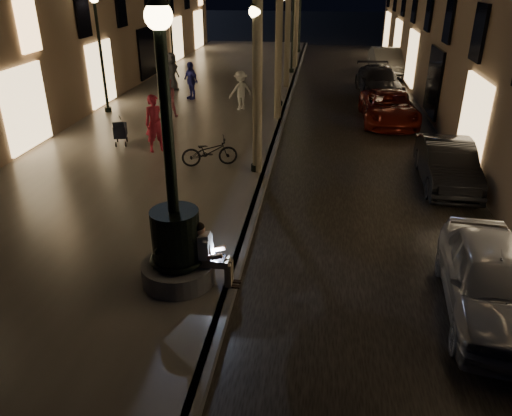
% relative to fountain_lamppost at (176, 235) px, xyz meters
% --- Properties ---
extents(ground, '(120.00, 120.00, 0.00)m').
position_rel_fountain_lamppost_xyz_m(ground, '(1.00, 13.00, -1.21)').
color(ground, black).
rests_on(ground, ground).
extents(cobble_lane, '(6.00, 45.00, 0.02)m').
position_rel_fountain_lamppost_xyz_m(cobble_lane, '(4.00, 13.00, -1.20)').
color(cobble_lane, black).
rests_on(cobble_lane, ground).
extents(promenade, '(8.00, 45.00, 0.20)m').
position_rel_fountain_lamppost_xyz_m(promenade, '(-3.00, 13.00, -1.11)').
color(promenade, '#656059').
rests_on(promenade, ground).
extents(curb_strip, '(0.25, 45.00, 0.20)m').
position_rel_fountain_lamppost_xyz_m(curb_strip, '(1.00, 13.00, -1.11)').
color(curb_strip, '#59595B').
rests_on(curb_strip, ground).
extents(fountain_lamppost, '(1.40, 1.40, 5.21)m').
position_rel_fountain_lamppost_xyz_m(fountain_lamppost, '(0.00, 0.00, 0.00)').
color(fountain_lamppost, '#59595B').
rests_on(fountain_lamppost, promenade).
extents(seated_man_laptop, '(0.92, 0.31, 1.29)m').
position_rel_fountain_lamppost_xyz_m(seated_man_laptop, '(0.61, -0.00, -0.32)').
color(seated_man_laptop, gray).
rests_on(seated_man_laptop, promenade).
extents(lamp_curb_a, '(0.36, 0.36, 4.81)m').
position_rel_fountain_lamppost_xyz_m(lamp_curb_a, '(0.70, 6.00, 2.02)').
color(lamp_curb_a, black).
rests_on(lamp_curb_a, promenade).
extents(lamp_curb_b, '(0.36, 0.36, 4.81)m').
position_rel_fountain_lamppost_xyz_m(lamp_curb_b, '(0.70, 14.00, 2.02)').
color(lamp_curb_b, black).
rests_on(lamp_curb_b, promenade).
extents(lamp_curb_c, '(0.36, 0.36, 4.81)m').
position_rel_fountain_lamppost_xyz_m(lamp_curb_c, '(0.70, 22.00, 2.02)').
color(lamp_curb_c, black).
rests_on(lamp_curb_c, promenade).
extents(lamp_curb_d, '(0.36, 0.36, 4.81)m').
position_rel_fountain_lamppost_xyz_m(lamp_curb_d, '(0.70, 30.00, 2.02)').
color(lamp_curb_d, black).
rests_on(lamp_curb_d, promenade).
extents(lamp_left_b, '(0.36, 0.36, 4.81)m').
position_rel_fountain_lamppost_xyz_m(lamp_left_b, '(-6.40, 12.00, 2.02)').
color(lamp_left_b, black).
rests_on(lamp_left_b, promenade).
extents(lamp_left_c, '(0.36, 0.36, 4.81)m').
position_rel_fountain_lamppost_xyz_m(lamp_left_c, '(-6.40, 22.00, 2.02)').
color(lamp_left_c, black).
rests_on(lamp_left_c, promenade).
extents(stroller, '(0.57, 0.96, 0.97)m').
position_rel_fountain_lamppost_xyz_m(stroller, '(-4.20, 7.85, -0.53)').
color(stroller, black).
rests_on(stroller, promenade).
extents(car_front, '(1.96, 4.10, 1.35)m').
position_rel_fountain_lamppost_xyz_m(car_front, '(5.72, 0.03, -0.54)').
color(car_front, '#999AA0').
rests_on(car_front, ground).
extents(car_second, '(1.46, 3.91, 1.28)m').
position_rel_fountain_lamppost_xyz_m(car_second, '(6.20, 6.12, -0.57)').
color(car_second, black).
rests_on(car_second, ground).
extents(car_third, '(2.16, 4.53, 1.25)m').
position_rel_fountain_lamppost_xyz_m(car_third, '(5.24, 12.54, -0.59)').
color(car_third, maroon).
rests_on(car_third, ground).
extents(car_rear, '(2.29, 4.79, 1.35)m').
position_rel_fountain_lamppost_xyz_m(car_rear, '(5.31, 17.59, -0.54)').
color(car_rear, '#2F2E34').
rests_on(car_rear, ground).
extents(car_fifth, '(1.84, 4.64, 1.50)m').
position_rel_fountain_lamppost_xyz_m(car_fifth, '(6.20, 23.14, -0.46)').
color(car_fifth, '#9B9B96').
rests_on(car_fifth, ground).
extents(pedestrian_red, '(0.81, 0.74, 1.86)m').
position_rel_fountain_lamppost_xyz_m(pedestrian_red, '(-2.77, 7.37, -0.08)').
color(pedestrian_red, '#BC253D').
rests_on(pedestrian_red, promenade).
extents(pedestrian_pink, '(0.92, 0.83, 1.55)m').
position_rel_fountain_lamppost_xyz_m(pedestrian_pink, '(-3.61, 11.57, -0.24)').
color(pedestrian_pink, '#C26778').
rests_on(pedestrian_pink, promenade).
extents(pedestrian_white, '(1.21, 1.08, 1.62)m').
position_rel_fountain_lamppost_xyz_m(pedestrian_white, '(-0.88, 13.11, -0.20)').
color(pedestrian_white, white).
rests_on(pedestrian_white, promenade).
extents(pedestrian_blue, '(1.01, 0.96, 1.69)m').
position_rel_fountain_lamppost_xyz_m(pedestrian_blue, '(-3.47, 14.75, -0.17)').
color(pedestrian_blue, navy).
rests_on(pedestrian_blue, promenade).
extents(pedestrian_dark, '(0.85, 1.03, 1.82)m').
position_rel_fountain_lamppost_xyz_m(pedestrian_dark, '(-4.87, 16.47, -0.10)').
color(pedestrian_dark, '#36363B').
rests_on(pedestrian_dark, promenade).
extents(bicycle, '(1.80, 1.08, 0.89)m').
position_rel_fountain_lamppost_xyz_m(bicycle, '(-0.75, 6.26, -0.56)').
color(bicycle, black).
rests_on(bicycle, promenade).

